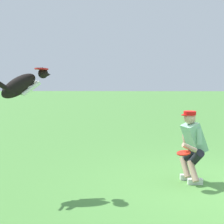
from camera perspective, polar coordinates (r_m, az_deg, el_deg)
The scene contains 4 objects.
person at distance 6.70m, azimuth 12.45°, elevation -4.93°, with size 0.53×0.68×1.29m.
dog at distance 6.24m, azimuth -14.01°, elevation 4.11°, with size 0.97×0.58×0.60m.
frisbee_flying at distance 6.23m, azimuth -10.99°, elevation 6.64°, with size 0.23×0.23×0.02m, color red.
frisbee_held at distance 6.36m, azimuth 11.16°, elevation -6.31°, with size 0.24×0.24×0.02m, color red.
Camera 1 is at (1.82, 6.00, 2.01)m, focal length 58.39 mm.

